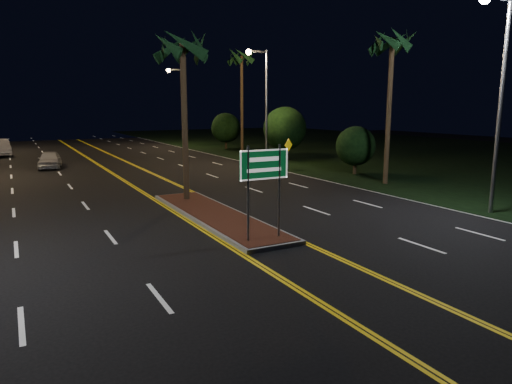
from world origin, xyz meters
TOP-DOWN VIEW (x-y plane):
  - ground at (0.00, 0.00)m, footprint 120.00×120.00m
  - grass_right at (30.00, 25.00)m, footprint 40.00×110.00m
  - median_island at (0.00, 7.00)m, footprint 2.25×10.25m
  - highway_sign at (0.00, 2.80)m, footprint 1.80×0.08m
  - streetlight_right_near at (10.61, 2.00)m, footprint 1.91×0.44m
  - streetlight_right_mid at (10.61, 22.00)m, footprint 1.91×0.44m
  - streetlight_right_far at (10.61, 42.00)m, footprint 1.91×0.44m
  - palm_median at (0.00, 10.50)m, footprint 2.40×2.40m
  - palm_right_near at (12.50, 10.00)m, footprint 2.40×2.40m
  - palm_right_far at (12.80, 30.00)m, footprint 2.40×2.40m
  - shrub_near at (13.50, 14.00)m, footprint 2.70×2.70m
  - shrub_mid at (14.00, 24.00)m, footprint 3.78×3.78m
  - shrub_far at (13.80, 36.00)m, footprint 3.24×3.24m
  - car_near at (-4.83, 27.51)m, footprint 2.60×4.79m
  - warning_sign at (10.80, 18.33)m, footprint 0.89×0.41m

SIDE VIEW (x-z plane):
  - ground at x=0.00m, z-range 0.00..0.00m
  - grass_right at x=30.00m, z-range 0.00..0.01m
  - median_island at x=0.00m, z-range 0.00..0.17m
  - car_near at x=-4.83m, z-range 0.00..1.52m
  - warning_sign at x=10.80m, z-range 0.33..2.62m
  - shrub_near at x=13.50m, z-range 0.30..3.60m
  - shrub_far at x=13.80m, z-range 0.36..4.32m
  - highway_sign at x=0.00m, z-range 0.80..4.00m
  - shrub_mid at x=14.00m, z-range 0.42..5.04m
  - streetlight_right_near at x=10.61m, z-range 1.16..10.16m
  - streetlight_right_mid at x=10.61m, z-range 1.16..10.16m
  - streetlight_right_far at x=10.61m, z-range 1.16..10.16m
  - palm_median at x=0.00m, z-range 3.13..11.43m
  - palm_right_near at x=12.50m, z-range 3.56..12.86m
  - palm_right_far at x=12.80m, z-range 3.99..14.29m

